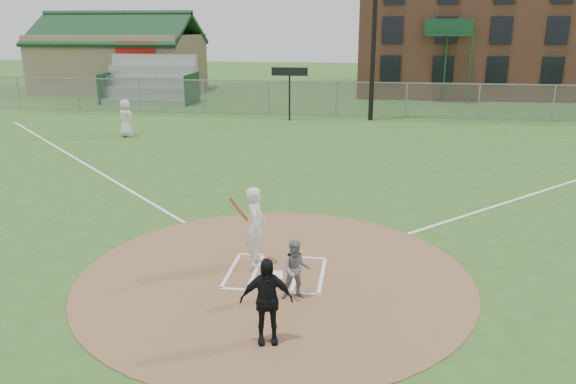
# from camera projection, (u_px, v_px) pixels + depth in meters

# --- Properties ---
(ground) EXTENTS (140.00, 140.00, 0.00)m
(ground) POSITION_uv_depth(u_px,v_px,m) (275.00, 276.00, 12.04)
(ground) COLOR #2F5B1F
(ground) RESTS_ON ground
(dirt_circle) EXTENTS (8.40, 8.40, 0.02)m
(dirt_circle) POSITION_uv_depth(u_px,v_px,m) (275.00, 276.00, 12.04)
(dirt_circle) COLOR olive
(dirt_circle) RESTS_ON ground
(home_plate) EXTENTS (0.48, 0.48, 0.03)m
(home_plate) POSITION_uv_depth(u_px,v_px,m) (273.00, 275.00, 12.02)
(home_plate) COLOR white
(home_plate) RESTS_ON dirt_circle
(foul_line_first) EXTENTS (17.04, 17.04, 0.01)m
(foul_line_first) POSITION_uv_depth(u_px,v_px,m) (574.00, 181.00, 19.36)
(foul_line_first) COLOR white
(foul_line_first) RESTS_ON ground
(foul_line_third) EXTENTS (17.04, 17.04, 0.01)m
(foul_line_third) POSITION_uv_depth(u_px,v_px,m) (84.00, 163.00, 21.79)
(foul_line_third) COLOR white
(foul_line_third) RESTS_ON ground
(catcher) EXTENTS (0.67, 0.56, 1.21)m
(catcher) POSITION_uv_depth(u_px,v_px,m) (296.00, 269.00, 10.89)
(catcher) COLOR gray
(catcher) RESTS_ON dirt_circle
(umpire) EXTENTS (0.95, 0.55, 1.52)m
(umpire) POSITION_uv_depth(u_px,v_px,m) (266.00, 301.00, 9.33)
(umpire) COLOR black
(umpire) RESTS_ON dirt_circle
(ondeck_player) EXTENTS (1.03, 0.92, 1.78)m
(ondeck_player) POSITION_uv_depth(u_px,v_px,m) (126.00, 118.00, 26.75)
(ondeck_player) COLOR silver
(ondeck_player) RESTS_ON ground
(batters_boxes) EXTENTS (2.08, 1.88, 0.01)m
(batters_boxes) POSITION_uv_depth(u_px,v_px,m) (276.00, 272.00, 12.17)
(batters_boxes) COLOR white
(batters_boxes) RESTS_ON dirt_circle
(batter_at_plate) EXTENTS (0.70, 1.02, 1.80)m
(batter_at_plate) POSITION_uv_depth(u_px,v_px,m) (256.00, 227.00, 12.34)
(batter_at_plate) COLOR white
(batter_at_plate) RESTS_ON dirt_circle
(outfield_fence) EXTENTS (56.08, 0.08, 2.03)m
(outfield_fence) POSITION_uv_depth(u_px,v_px,m) (336.00, 99.00, 32.61)
(outfield_fence) COLOR slate
(outfield_fence) RESTS_ON ground
(bleachers) EXTENTS (6.08, 3.20, 3.20)m
(bleachers) POSITION_uv_depth(u_px,v_px,m) (149.00, 79.00, 38.18)
(bleachers) COLOR #B7BABF
(bleachers) RESTS_ON ground
(clubhouse) EXTENTS (12.20, 8.71, 6.23)m
(clubhouse) POSITION_uv_depth(u_px,v_px,m) (121.00, 61.00, 45.07)
(clubhouse) COLOR gray
(clubhouse) RESTS_ON ground
(scoreboard_sign) EXTENTS (2.00, 0.10, 2.93)m
(scoreboard_sign) POSITION_uv_depth(u_px,v_px,m) (290.00, 77.00, 30.85)
(scoreboard_sign) COLOR black
(scoreboard_sign) RESTS_ON ground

